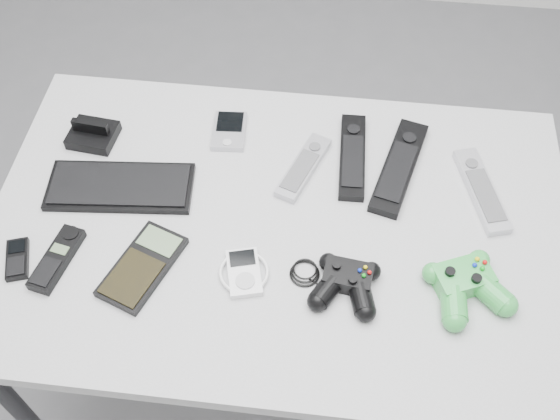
# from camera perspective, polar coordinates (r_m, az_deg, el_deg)

# --- Properties ---
(floor) EXTENTS (3.50, 3.50, 0.00)m
(floor) POSITION_cam_1_polar(r_m,az_deg,el_deg) (1.98, -1.93, -12.08)
(floor) COLOR slate
(floor) RESTS_ON ground
(desk) EXTENTS (1.14, 0.73, 0.76)m
(desk) POSITION_cam_1_polar(r_m,az_deg,el_deg) (1.33, -0.10, -2.86)
(desk) COLOR #ADADB0
(desk) RESTS_ON floor
(pda_keyboard) EXTENTS (0.30, 0.15, 0.02)m
(pda_keyboard) POSITION_cam_1_polar(r_m,az_deg,el_deg) (1.36, -13.74, 2.03)
(pda_keyboard) COLOR black
(pda_keyboard) RESTS_ON desk
(dock_bracket) EXTENTS (0.10, 0.09, 0.05)m
(dock_bracket) POSITION_cam_1_polar(r_m,az_deg,el_deg) (1.45, -16.08, 6.65)
(dock_bracket) COLOR black
(dock_bracket) RESTS_ON desk
(pda) EXTENTS (0.08, 0.11, 0.02)m
(pda) POSITION_cam_1_polar(r_m,az_deg,el_deg) (1.42, -4.44, 6.91)
(pda) COLOR #A5A5AC
(pda) RESTS_ON desk
(remote_silver_a) EXTENTS (0.11, 0.18, 0.02)m
(remote_silver_a) POSITION_cam_1_polar(r_m,az_deg,el_deg) (1.35, 2.06, 3.78)
(remote_silver_a) COLOR #A5A5AC
(remote_silver_a) RESTS_ON desk
(remote_black_a) EXTENTS (0.06, 0.23, 0.02)m
(remote_black_a) POSITION_cam_1_polar(r_m,az_deg,el_deg) (1.37, 6.33, 4.71)
(remote_black_a) COLOR black
(remote_black_a) RESTS_ON desk
(remote_black_b) EXTENTS (0.12, 0.26, 0.02)m
(remote_black_b) POSITION_cam_1_polar(r_m,az_deg,el_deg) (1.37, 10.34, 3.76)
(remote_black_b) COLOR black
(remote_black_b) RESTS_ON desk
(remote_silver_b) EXTENTS (0.11, 0.22, 0.02)m
(remote_silver_b) POSITION_cam_1_polar(r_m,az_deg,el_deg) (1.37, 17.14, 1.69)
(remote_silver_b) COLOR #B6B5BC
(remote_silver_b) RESTS_ON desk
(mobile_phone) EXTENTS (0.06, 0.10, 0.01)m
(mobile_phone) POSITION_cam_1_polar(r_m,az_deg,el_deg) (1.31, -21.91, -3.98)
(mobile_phone) COLOR black
(mobile_phone) RESTS_ON desk
(cordless_handset) EXTENTS (0.07, 0.15, 0.02)m
(cordless_handset) POSITION_cam_1_polar(r_m,az_deg,el_deg) (1.28, -18.86, -4.04)
(cordless_handset) COLOR black
(cordless_handset) RESTS_ON desk
(calculator) EXTENTS (0.15, 0.20, 0.02)m
(calculator) POSITION_cam_1_polar(r_m,az_deg,el_deg) (1.24, -11.89, -4.81)
(calculator) COLOR black
(calculator) RESTS_ON desk
(mp3_player) EXTENTS (0.11, 0.12, 0.02)m
(mp3_player) POSITION_cam_1_polar(r_m,az_deg,el_deg) (1.21, -3.15, -5.44)
(mp3_player) COLOR silver
(mp3_player) RESTS_ON desk
(controller_black) EXTENTS (0.22, 0.16, 0.04)m
(controller_black) POSITION_cam_1_polar(r_m,az_deg,el_deg) (1.19, 5.81, -6.24)
(controller_black) COLOR black
(controller_black) RESTS_ON desk
(controller_green) EXTENTS (0.19, 0.20, 0.05)m
(controller_green) POSITION_cam_1_polar(r_m,az_deg,el_deg) (1.22, 15.94, -6.22)
(controller_green) COLOR green
(controller_green) RESTS_ON desk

